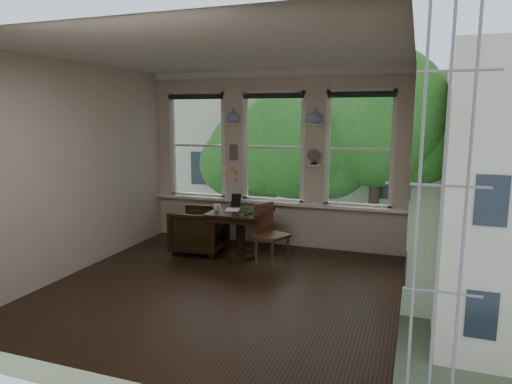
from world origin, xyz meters
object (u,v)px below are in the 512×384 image
at_px(laptop, 257,213).
at_px(armchair_left, 199,230).
at_px(table, 241,234).
at_px(mug, 216,207).
at_px(side_chair_right, 272,235).

bearing_deg(laptop, armchair_left, 169.91).
distance_m(armchair_left, laptop, 1.13).
bearing_deg(armchair_left, table, 85.91).
height_order(armchair_left, mug, mug).
distance_m(side_chair_right, mug, 1.03).
distance_m(laptop, mug, 0.70).
bearing_deg(laptop, side_chair_right, -20.85).
bearing_deg(side_chair_right, armchair_left, 106.91).
xyz_separation_m(laptop, mug, (-0.69, 0.02, 0.04)).
bearing_deg(side_chair_right, mug, 108.85).
bearing_deg(table, mug, -164.93).
distance_m(side_chair_right, laptop, 0.42).
bearing_deg(mug, side_chair_right, -6.27).
bearing_deg(mug, table, 15.07).
relative_size(table, side_chair_right, 0.98).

